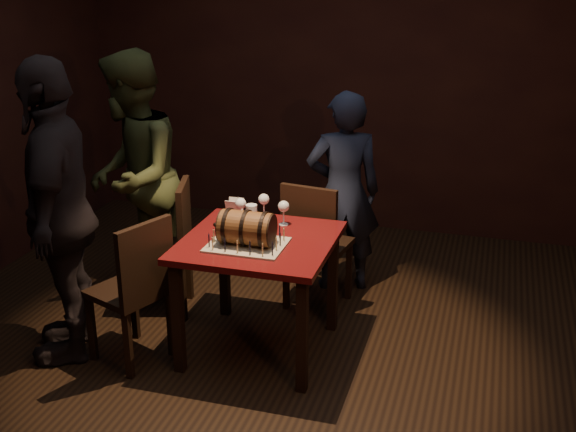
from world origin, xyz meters
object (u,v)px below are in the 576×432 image
Objects in this scene: wine_glass_right at (284,207)px; person_left_front at (59,212)px; barrel_cake at (247,228)px; chair_back at (314,239)px; wine_glass_left at (241,205)px; person_back at (343,192)px; pint_of_ale at (252,217)px; chair_left_front at (137,284)px; wine_glass_mid at (264,200)px; chair_left_rear at (171,240)px; pub_table at (259,256)px; person_left_rear at (133,178)px.

person_left_front is at bearing -153.03° from wine_glass_right.
barrel_cake is 0.40× the size of chair_back.
person_back is (0.50, 0.80, -0.13)m from wine_glass_left.
pint_of_ale is at bearing -36.93° from wine_glass_left.
chair_left_front is (-0.55, -0.53, -0.30)m from pint_of_ale.
wine_glass_left is 1.00× the size of wine_glass_mid.
person_back reaches higher than wine_glass_mid.
pint_of_ale is at bearing -14.35° from chair_left_rear.
wine_glass_mid is at bearing 96.42° from barrel_cake.
person_back is 2.00m from person_left_front.
person_back reaches higher than wine_glass_right.
person_back is at bearing 34.14° from chair_left_rear.
person_left_front is at bearing -143.45° from chair_back.
barrel_cake is 0.86m from chair_back.
person_left_front reaches higher than pint_of_ale.
wine_glass_left is 0.82m from chair_left_front.
person_left_front is (-1.13, -0.34, 0.29)m from pub_table.
person_back is at bearing 56.00° from chair_left_front.
barrel_cake is at bearing -105.35° from wine_glass_right.
chair_back is (0.27, 0.26, -0.34)m from wine_glass_mid.
pub_table is at bearing 55.53° from person_back.
barrel_cake is at bearing -83.58° from wine_glass_mid.
wine_glass_mid is at bearing 46.74° from wine_glass_left.
wine_glass_left is at bearing -135.09° from chair_back.
chair_left_rear is at bearing 175.39° from wine_glass_right.
chair_left_rear is (-0.83, 0.07, -0.35)m from wine_glass_right.
person_left_rear is at bearing 154.41° from pub_table.
wine_glass_left is 0.11× the size of person_back.
person_back is at bearing 65.53° from pint_of_ale.
wine_glass_left is 0.17× the size of chair_left_rear.
person_back reaches higher than pub_table.
wine_glass_mid is at bearing 52.02° from chair_left_front.
wine_glass_right is 0.51m from chair_back.
person_left_rear is (-1.08, 0.65, 0.02)m from barrel_cake.
person_back is at bearing 92.44° from person_left_rear.
wine_glass_left is 0.17× the size of chair_back.
person_left_front is at bearing -168.66° from barrel_cake.
chair_back is at bearing 73.18° from wine_glass_right.
chair_back reaches higher than pint_of_ale.
person_back is (0.38, 0.68, -0.13)m from wine_glass_mid.
person_left_rear reaches higher than chair_left_rear.
pint_of_ale is (0.10, -0.07, -0.05)m from wine_glass_left.
wine_glass_mid is 1.00× the size of wine_glass_right.
chair_left_rear is 1.00× the size of chair_left_front.
person_left_front is at bearing -145.71° from wine_glass_mid.
barrel_cake is at bearing -32.58° from chair_left_rear.
person_left_rear reaches higher than chair_back.
person_left_front is (-1.03, -0.52, 0.10)m from pint_of_ale.
person_back is (0.11, 0.42, 0.22)m from chair_back.
chair_left_rear is (-0.67, -0.03, -0.34)m from wine_glass_mid.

